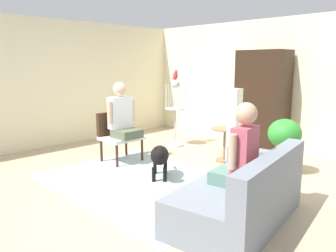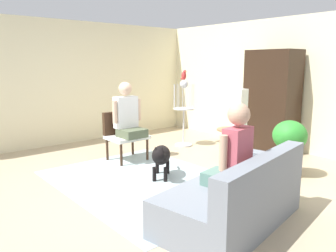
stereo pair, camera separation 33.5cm
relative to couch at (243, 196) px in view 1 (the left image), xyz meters
name	(u,v)px [view 1 (the left image)]	position (x,y,z in m)	size (l,w,h in m)	color
ground_plane	(159,181)	(-1.55, 0.21, -0.28)	(7.34, 7.34, 0.00)	tan
back_wall	(271,84)	(-1.55, 3.31, 0.99)	(6.72, 0.12, 2.55)	beige
left_wall	(68,83)	(-4.67, 0.51, 0.99)	(0.12, 6.68, 2.55)	beige
area_rug	(145,182)	(-1.64, 0.02, -0.28)	(2.95, 2.19, 0.01)	#9EB2B7
couch	(243,196)	(0.00, 0.00, 0.00)	(1.19, 1.83, 0.79)	slate
armchair	(118,132)	(-2.85, 0.43, 0.22)	(0.56, 0.64, 0.84)	#382316
person_on_couch	(241,151)	(-0.03, -0.04, 0.49)	(0.48, 0.49, 0.89)	slate
person_on_armchair	(122,115)	(-2.71, 0.43, 0.53)	(0.49, 0.57, 0.93)	#505B41
round_end_table	(225,140)	(-1.48, 1.70, 0.09)	(0.48, 0.48, 0.59)	olive
dog	(160,156)	(-1.61, 0.28, 0.06)	(0.62, 0.62, 0.55)	black
bird_cage_stand	(175,111)	(-2.87, 1.90, 0.44)	(0.43, 0.43, 1.35)	silver
parrot	(175,75)	(-2.88, 1.90, 1.16)	(0.17, 0.10, 0.20)	red
potted_plant	(284,138)	(-0.44, 1.78, 0.27)	(0.50, 0.50, 0.86)	#996047
column_lamp	(234,128)	(-1.24, 1.61, 0.35)	(0.20, 0.20, 1.28)	#4C4742
armoire_cabinet	(262,101)	(-1.49, 2.90, 0.68)	(0.93, 0.56, 1.93)	black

